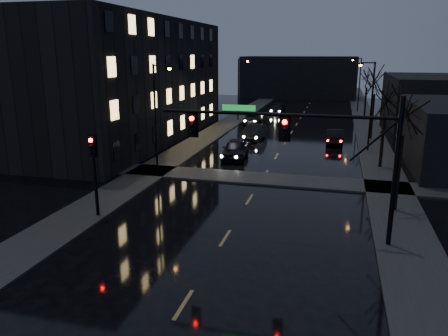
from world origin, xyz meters
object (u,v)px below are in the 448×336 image
Objects in this scene: oncoming_car_b at (254,132)px; oncoming_car_d at (277,109)px; oncoming_car_c at (253,118)px; lead_car at (335,136)px; oncoming_car_a at (235,149)px.

oncoming_car_b is 20.45m from oncoming_car_d.
oncoming_car_c is at bearing -98.40° from oncoming_car_d.
oncoming_car_b is 8.11m from lead_car.
oncoming_car_b is 1.04× the size of lead_car.
oncoming_car_b is at bearing 84.99° from oncoming_car_a.
oncoming_car_b is at bearing -88.09° from oncoming_car_d.
oncoming_car_a reaches higher than oncoming_car_b.
lead_car is at bearing 41.14° from oncoming_car_a.
oncoming_car_a is 1.03× the size of oncoming_car_b.
oncoming_car_b is (0.01, 8.55, -0.05)m from oncoming_car_a.
lead_car is at bearing -66.74° from oncoming_car_d.
oncoming_car_d is at bearing 73.06° from oncoming_car_c.
lead_car is at bearing 4.51° from oncoming_car_b.
oncoming_car_c is 1.09× the size of oncoming_car_d.
oncoming_car_a is 0.97× the size of oncoming_car_c.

